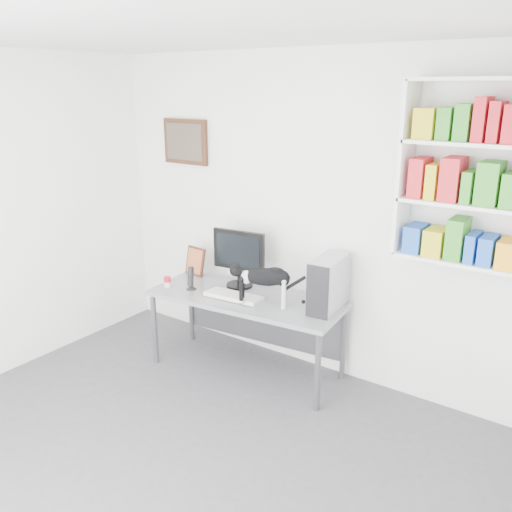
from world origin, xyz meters
name	(u,v)px	position (x,y,z in m)	size (l,w,h in m)	color
room	(122,284)	(0.00, 0.00, 1.35)	(4.01, 4.01, 2.70)	#515156
bookshelf	(479,175)	(1.40, 1.85, 1.85)	(1.03, 0.28, 1.24)	white
wall_art	(185,142)	(-1.30, 1.97, 1.90)	(0.52, 0.04, 0.42)	#442B16
desk	(246,334)	(-0.29, 1.56, 0.35)	(1.67, 0.65, 0.70)	gray
monitor	(239,258)	(-0.49, 1.72, 0.96)	(0.49, 0.24, 0.52)	black
keyboard	(234,296)	(-0.36, 1.47, 0.71)	(0.49, 0.19, 0.04)	silver
pc_tower	(328,284)	(0.40, 1.72, 0.91)	(0.19, 0.43, 0.43)	#AAAAAE
speaker	(191,278)	(-0.79, 1.42, 0.80)	(0.09, 0.09, 0.22)	black
leaning_print	(195,260)	(-1.02, 1.74, 0.83)	(0.22, 0.09, 0.27)	#442B16
soup_can	(167,282)	(-1.00, 1.34, 0.74)	(0.06, 0.06, 0.09)	red
cat	(265,287)	(-0.05, 1.48, 0.87)	(0.56, 0.15, 0.34)	black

